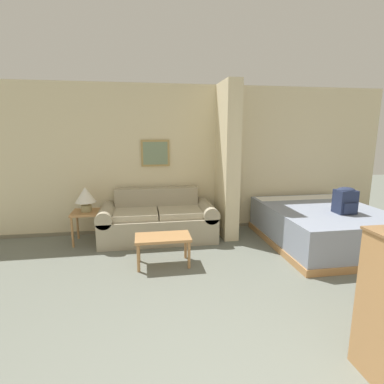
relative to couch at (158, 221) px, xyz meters
name	(u,v)px	position (x,y,z in m)	size (l,w,h in m)	color
wall_back	(181,160)	(0.46, 0.49, 0.98)	(7.78, 0.16, 2.60)	beige
wall_partition_pillar	(227,161)	(1.20, 0.04, 0.99)	(0.24, 0.77, 2.60)	beige
couch	(158,221)	(0.00, 0.00, 0.00)	(1.94, 0.84, 0.83)	tan
coffee_table	(163,240)	(0.01, -1.04, 0.04)	(0.74, 0.41, 0.41)	#B27F4C
side_table	(87,216)	(-1.15, 0.02, 0.13)	(0.46, 0.46, 0.53)	#B27F4C
table_lamp	(85,196)	(-1.15, 0.02, 0.47)	(0.33, 0.33, 0.40)	tan
bed	(322,226)	(2.61, -0.66, -0.01)	(1.73, 2.09, 0.59)	#B27F4C
backpack	(345,200)	(2.74, -0.98, 0.49)	(0.28, 0.27, 0.39)	#232D4C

